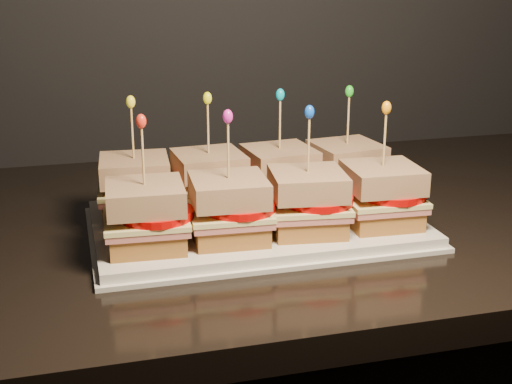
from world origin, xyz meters
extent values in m
cube|color=black|center=(0.46, 1.66, 0.88)|extent=(2.19, 0.70, 0.04)
cube|color=silver|center=(0.56, 1.59, 0.91)|extent=(0.42, 0.26, 0.02)
cube|color=silver|center=(0.56, 1.59, 0.90)|extent=(0.43, 0.27, 0.01)
cube|color=brown|center=(0.41, 1.65, 0.93)|extent=(0.09, 0.09, 0.02)
cube|color=#B44D4D|center=(0.41, 1.65, 0.95)|extent=(0.10, 0.10, 0.01)
cube|color=#E9DF8C|center=(0.41, 1.65, 0.96)|extent=(0.11, 0.10, 0.01)
cylinder|color=#C80705|center=(0.42, 1.65, 0.96)|extent=(0.09, 0.09, 0.01)
cube|color=#5E2A10|center=(0.41, 1.65, 0.98)|extent=(0.10, 0.10, 0.03)
cylinder|color=tan|center=(0.41, 1.65, 1.03)|extent=(0.00, 0.00, 0.09)
ellipsoid|color=yellow|center=(0.41, 1.65, 1.07)|extent=(0.01, 0.01, 0.02)
cube|color=brown|center=(0.51, 1.65, 0.93)|extent=(0.09, 0.09, 0.02)
cube|color=#B44D4D|center=(0.51, 1.65, 0.95)|extent=(0.10, 0.10, 0.01)
cube|color=#E9DF8C|center=(0.51, 1.65, 0.96)|extent=(0.10, 0.10, 0.01)
cylinder|color=#C80705|center=(0.52, 1.65, 0.96)|extent=(0.09, 0.09, 0.01)
cube|color=#5E2A10|center=(0.51, 1.65, 0.98)|extent=(0.10, 0.10, 0.03)
cylinder|color=tan|center=(0.51, 1.65, 1.03)|extent=(0.00, 0.00, 0.09)
ellipsoid|color=#DFEB0F|center=(0.51, 1.65, 1.07)|extent=(0.01, 0.01, 0.02)
cube|color=brown|center=(0.61, 1.65, 0.93)|extent=(0.10, 0.10, 0.02)
cube|color=#B44D4D|center=(0.61, 1.65, 0.95)|extent=(0.10, 0.10, 0.01)
cube|color=#E9DF8C|center=(0.61, 1.65, 0.96)|extent=(0.11, 0.10, 0.01)
cylinder|color=#C80705|center=(0.63, 1.65, 0.96)|extent=(0.09, 0.09, 0.01)
cube|color=#5E2A10|center=(0.61, 1.65, 0.98)|extent=(0.10, 0.10, 0.03)
cylinder|color=tan|center=(0.61, 1.65, 1.03)|extent=(0.00, 0.00, 0.09)
ellipsoid|color=#03A1BF|center=(0.61, 1.65, 1.07)|extent=(0.01, 0.01, 0.02)
cube|color=brown|center=(0.71, 1.65, 0.93)|extent=(0.10, 0.10, 0.02)
cube|color=#B44D4D|center=(0.71, 1.65, 0.95)|extent=(0.11, 0.10, 0.01)
cube|color=#E9DF8C|center=(0.71, 1.65, 0.96)|extent=(0.11, 0.11, 0.01)
cylinder|color=#C80705|center=(0.73, 1.65, 0.96)|extent=(0.09, 0.09, 0.01)
cube|color=#5E2A10|center=(0.71, 1.65, 0.98)|extent=(0.10, 0.10, 0.03)
cylinder|color=tan|center=(0.71, 1.65, 1.03)|extent=(0.00, 0.00, 0.09)
ellipsoid|color=green|center=(0.71, 1.65, 1.07)|extent=(0.01, 0.01, 0.02)
cube|color=brown|center=(0.41, 1.53, 0.93)|extent=(0.09, 0.09, 0.02)
cube|color=#B44D4D|center=(0.41, 1.53, 0.95)|extent=(0.10, 0.10, 0.01)
cube|color=#E9DF8C|center=(0.41, 1.53, 0.96)|extent=(0.10, 0.10, 0.01)
cylinder|color=#C80705|center=(0.42, 1.52, 0.96)|extent=(0.09, 0.09, 0.01)
cube|color=#5E2A10|center=(0.41, 1.53, 0.98)|extent=(0.09, 0.09, 0.03)
cylinder|color=tan|center=(0.41, 1.53, 1.03)|extent=(0.00, 0.00, 0.09)
ellipsoid|color=red|center=(0.41, 1.53, 1.07)|extent=(0.01, 0.01, 0.02)
cube|color=brown|center=(0.51, 1.53, 0.93)|extent=(0.09, 0.09, 0.02)
cube|color=#B44D4D|center=(0.51, 1.53, 0.95)|extent=(0.10, 0.10, 0.01)
cube|color=#E9DF8C|center=(0.51, 1.53, 0.96)|extent=(0.10, 0.10, 0.01)
cylinder|color=#C80705|center=(0.52, 1.52, 0.96)|extent=(0.09, 0.09, 0.01)
cube|color=#5E2A10|center=(0.51, 1.53, 0.98)|extent=(0.09, 0.09, 0.03)
cylinder|color=tan|center=(0.51, 1.53, 1.03)|extent=(0.00, 0.00, 0.09)
ellipsoid|color=#D821A8|center=(0.51, 1.53, 1.07)|extent=(0.01, 0.01, 0.02)
cube|color=brown|center=(0.61, 1.53, 0.93)|extent=(0.10, 0.10, 0.02)
cube|color=#B44D4D|center=(0.61, 1.53, 0.95)|extent=(0.11, 0.10, 0.01)
cube|color=#E9DF8C|center=(0.61, 1.53, 0.96)|extent=(0.11, 0.11, 0.01)
cylinder|color=#C80705|center=(0.63, 1.52, 0.96)|extent=(0.09, 0.09, 0.01)
cube|color=#5E2A10|center=(0.61, 1.53, 0.98)|extent=(0.10, 0.10, 0.03)
cylinder|color=tan|center=(0.61, 1.53, 1.03)|extent=(0.00, 0.00, 0.09)
ellipsoid|color=blue|center=(0.61, 1.53, 1.07)|extent=(0.01, 0.01, 0.02)
cube|color=brown|center=(0.71, 1.53, 0.93)|extent=(0.09, 0.09, 0.02)
cube|color=#B44D4D|center=(0.71, 1.53, 0.95)|extent=(0.10, 0.10, 0.01)
cube|color=#E9DF8C|center=(0.71, 1.53, 0.96)|extent=(0.10, 0.10, 0.01)
cylinder|color=#C80705|center=(0.73, 1.52, 0.96)|extent=(0.09, 0.09, 0.01)
cube|color=#5E2A10|center=(0.71, 1.53, 0.98)|extent=(0.09, 0.09, 0.03)
cylinder|color=tan|center=(0.71, 1.53, 1.03)|extent=(0.00, 0.00, 0.09)
ellipsoid|color=orange|center=(0.71, 1.53, 1.07)|extent=(0.01, 0.01, 0.02)
camera|label=1|loc=(0.33, 0.73, 1.24)|focal=50.00mm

